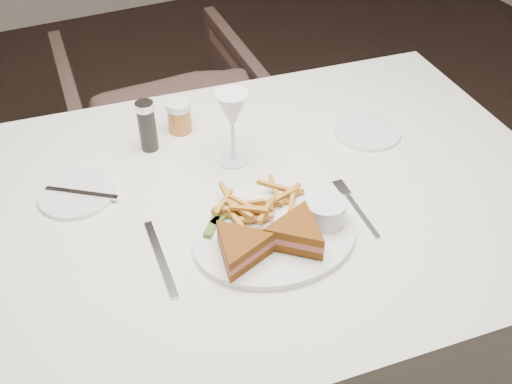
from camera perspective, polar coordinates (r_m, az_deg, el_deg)
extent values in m
plane|color=black|center=(2.03, 2.22, -8.69)|extent=(5.00, 5.00, 0.00)
cube|color=white|center=(1.47, -0.86, -11.44)|extent=(1.47, 1.07, 0.75)
imported|color=#432E29|center=(2.23, -9.47, 7.58)|extent=(0.71, 0.67, 0.68)
ellipsoid|color=white|center=(1.10, 1.90, -4.56)|extent=(0.35, 0.28, 0.01)
cube|color=silver|center=(1.09, -9.51, -6.53)|extent=(0.03, 0.21, 0.00)
cylinder|color=white|center=(1.26, -17.48, -0.15)|extent=(0.16, 0.16, 0.01)
cylinder|color=white|center=(1.41, 11.03, 5.98)|extent=(0.16, 0.16, 0.01)
cylinder|color=black|center=(1.32, -10.82, 6.48)|extent=(0.04, 0.04, 0.12)
cylinder|color=#AA6128|center=(1.38, -7.68, 7.49)|extent=(0.06, 0.06, 0.08)
cube|color=#446623|center=(1.12, -3.49, -2.54)|extent=(0.06, 0.04, 0.01)
cube|color=#446623|center=(1.11, -4.44, -3.50)|extent=(0.05, 0.05, 0.01)
cylinder|color=white|center=(1.11, 6.91, -1.92)|extent=(0.08, 0.08, 0.05)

